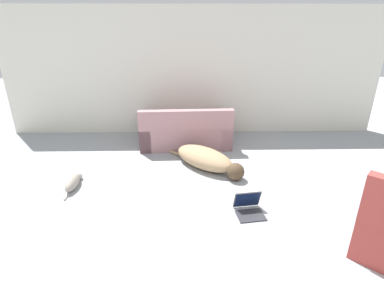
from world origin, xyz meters
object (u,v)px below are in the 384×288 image
(couch, at_px, (186,131))
(cat, at_px, (73,182))
(dog, at_px, (207,159))
(laptop_open, at_px, (249,206))

(couch, relative_size, cat, 2.70)
(couch, xyz_separation_m, dog, (0.34, -0.97, -0.11))
(dog, xyz_separation_m, cat, (-1.91, -0.55, -0.07))
(couch, relative_size, dog, 1.37)
(dog, distance_m, cat, 1.99)
(couch, bearing_deg, cat, 41.61)
(couch, bearing_deg, laptop_open, 107.38)
(couch, distance_m, cat, 2.19)
(couch, bearing_deg, dog, 106.75)
(couch, xyz_separation_m, laptop_open, (0.77, -2.14, -0.18))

